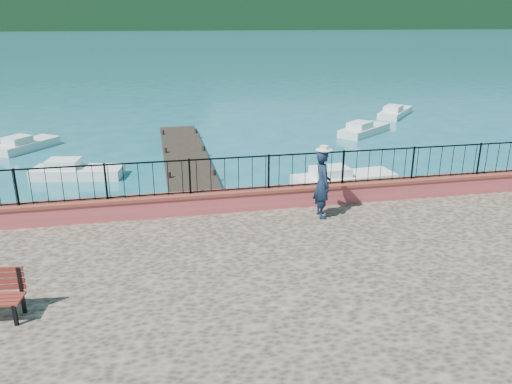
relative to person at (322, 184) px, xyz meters
name	(u,v)px	position (x,y,z in m)	size (l,w,h in m)	color
ground	(318,313)	(-0.95, -2.74, -2.13)	(2000.00, 2000.00, 0.00)	#19596B
parapet	(279,197)	(-0.95, 0.96, -0.64)	(28.00, 0.46, 0.58)	#C74751
railing	(279,172)	(-0.95, 0.96, 0.12)	(27.00, 0.05, 0.95)	black
dock	(188,166)	(-2.95, 9.26, -1.98)	(2.00, 16.00, 0.30)	#2D231C
far_forest	(152,13)	(-0.95, 297.26, 6.87)	(900.00, 60.00, 18.00)	black
companion_hill	(345,24)	(219.05, 557.26, -2.13)	(448.00, 384.00, 180.00)	#142D23
person	(322,184)	(0.00, 0.00, 0.00)	(0.68, 0.45, 1.87)	#101E32
hat	(324,148)	(0.00, 0.00, 0.99)	(0.44, 0.44, 0.12)	white
boat_0	(77,168)	(-7.57, 9.09, -1.73)	(3.67, 1.30, 0.80)	silver
boat_1	(344,175)	(3.02, 5.87, -1.73)	(4.14, 1.30, 0.80)	white
boat_2	(365,127)	(7.60, 14.44, -1.73)	(3.82, 1.30, 0.80)	silver
boat_3	(26,142)	(-10.72, 14.55, -1.73)	(3.26, 1.30, 0.80)	silver
boat_5	(396,110)	(11.97, 19.31, -1.73)	(4.18, 1.30, 0.80)	silver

